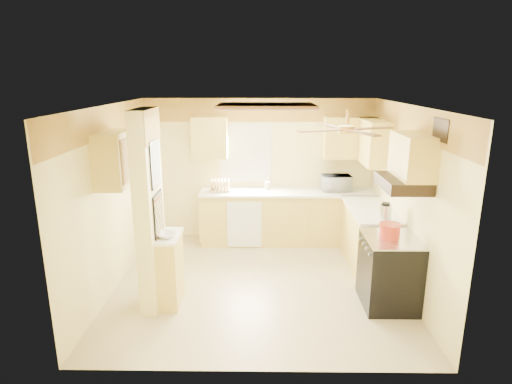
{
  "coord_description": "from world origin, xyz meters",
  "views": [
    {
      "loc": [
        0.04,
        -5.56,
        2.86
      ],
      "look_at": [
        -0.04,
        0.35,
        1.26
      ],
      "focal_mm": 30.0,
      "sensor_mm": 36.0,
      "label": 1
    }
  ],
  "objects_px": {
    "microwave": "(336,183)",
    "dutch_oven": "(390,231)",
    "stove": "(389,271)",
    "bowl": "(166,235)",
    "kettle": "(385,212)"
  },
  "relations": [
    {
      "from": "stove",
      "to": "kettle",
      "type": "height_order",
      "value": "kettle"
    },
    {
      "from": "bowl",
      "to": "dutch_oven",
      "type": "xyz_separation_m",
      "value": [
        2.78,
        0.09,
        0.04
      ]
    },
    {
      "from": "stove",
      "to": "bowl",
      "type": "distance_m",
      "value": 2.86
    },
    {
      "from": "stove",
      "to": "bowl",
      "type": "bearing_deg",
      "value": -178.38
    },
    {
      "from": "bowl",
      "to": "kettle",
      "type": "height_order",
      "value": "kettle"
    },
    {
      "from": "bowl",
      "to": "microwave",
      "type": "bearing_deg",
      "value": 42.44
    },
    {
      "from": "stove",
      "to": "dutch_oven",
      "type": "bearing_deg",
      "value": 166.41
    },
    {
      "from": "stove",
      "to": "microwave",
      "type": "bearing_deg",
      "value": 98.69
    },
    {
      "from": "stove",
      "to": "kettle",
      "type": "bearing_deg",
      "value": 83.25
    },
    {
      "from": "microwave",
      "to": "kettle",
      "type": "bearing_deg",
      "value": 99.21
    },
    {
      "from": "stove",
      "to": "bowl",
      "type": "height_order",
      "value": "bowl"
    },
    {
      "from": "bowl",
      "to": "kettle",
      "type": "xyz_separation_m",
      "value": [
        2.88,
        0.68,
        0.09
      ]
    },
    {
      "from": "kettle",
      "to": "microwave",
      "type": "bearing_deg",
      "value": 104.27
    },
    {
      "from": "microwave",
      "to": "dutch_oven",
      "type": "relative_size",
      "value": 1.81
    },
    {
      "from": "stove",
      "to": "kettle",
      "type": "relative_size",
      "value": 3.59
    }
  ]
}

